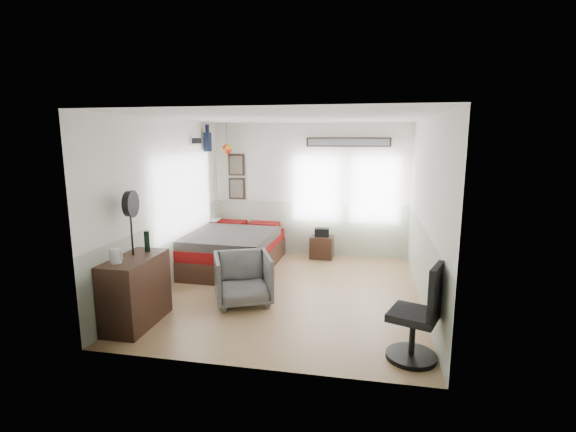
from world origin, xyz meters
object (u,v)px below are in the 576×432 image
dresser (136,291)px  task_chair (419,322)px  armchair (243,279)px  bed (233,249)px  nightstand (322,247)px

dresser → task_chair: (3.50, -0.25, -0.00)m
dresser → task_chair: task_chair is taller
armchair → dresser: bearing=-164.1°
bed → nightstand: bed is taller
task_chair → nightstand: bearing=131.9°
bed → armchair: armchair is taller
armchair → bed: bearing=89.4°
dresser → task_chair: 3.51m
bed → task_chair: 4.18m
armchair → nightstand: size_ratio=1.81×
bed → dresser: size_ratio=2.23×
bed → nightstand: (1.58, 0.90, -0.12)m
dresser → nightstand: size_ratio=2.23×
armchair → nightstand: armchair is taller
bed → dresser: bearing=-97.6°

